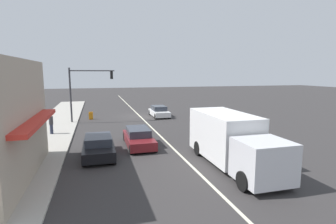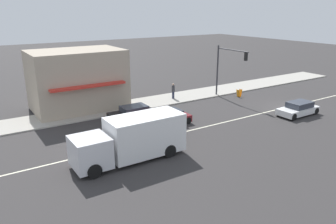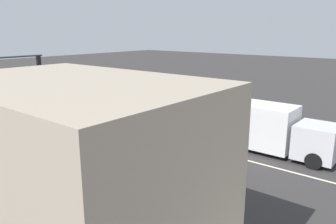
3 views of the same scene
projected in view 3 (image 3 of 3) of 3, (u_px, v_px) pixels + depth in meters
The scene contains 10 objects.
ground_plane at pixel (241, 159), 18.94m from camera, with size 160.00×160.00×0.00m, color #333030.
lane_marking_center at pixel (61, 112), 29.93m from camera, with size 0.16×60.00×0.01m, color beige.
building_corner_store at pixel (76, 172), 10.07m from camera, with size 6.36×8.66×5.72m.
traffic_signal_main at pixel (3, 80), 22.65m from camera, with size 4.59×0.34×5.60m.
pedestrian at pixel (6, 145), 18.19m from camera, with size 0.34×0.34×1.69m.
warning_aframe_sign at pixel (4, 122), 24.90m from camera, with size 0.45×0.53×0.84m.
delivery_truck at pixel (266, 128), 19.94m from camera, with size 2.44×7.50×2.87m.
van_white at pixel (89, 103), 30.71m from camera, with size 1.82×4.18×1.27m.
sedan_maroon at pixel (153, 141), 20.09m from camera, with size 1.80×4.48×1.26m.
suv_black at pixel (142, 162), 16.90m from camera, with size 1.89×4.13×1.29m.
Camera 3 is at (16.44, 25.87, 7.19)m, focal length 35.00 mm.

